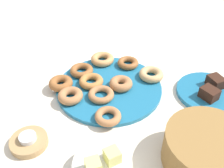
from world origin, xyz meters
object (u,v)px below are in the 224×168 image
Objects in this scene: donut_9 at (82,70)px; cake_plate at (209,93)px; donut_4 at (91,81)px; donut_1 at (70,96)px; donut_5 at (61,83)px; basket at (208,150)px; brownie_near at (216,82)px; melon_chunk_left at (112,156)px; donut_8 at (128,63)px; fruit_bowl at (102,168)px; donut_plate at (109,87)px; melon_chunk_right at (93,166)px; candle_holder at (29,142)px; donut_3 at (121,84)px; donut_6 at (151,74)px; donut_7 at (101,95)px; brownie_far at (209,93)px; tealight at (28,138)px; donut_0 at (102,59)px; donut_2 at (108,116)px.

cake_plate is (-0.39, 0.27, -0.02)m from donut_9.
donut_1 is at bearing 30.69° from donut_4.
donut_5 is (0.02, -0.08, 0.00)m from donut_1.
basket is (-0.28, 0.36, 0.02)m from donut_1.
brownie_near is 0.49m from melon_chunk_left.
donut_9 is at bearing -4.74° from donut_8.
fruit_bowl is at bearing 0.00° from melon_chunk_left.
cake_plate is at bearing 153.97° from donut_plate.
donut_8 is 0.50m from melon_chunk_right.
fruit_bowl reaches higher than donut_8.
donut_3 is at bearing -158.49° from candle_holder.
donut_8 is 0.32m from cake_plate.
donut_1 reaches higher than donut_plate.
donut_5 and donut_6 have the same top height.
donut_1 reaches higher than donut_4.
donut_1 is at bearing -16.17° from cake_plate.
fruit_bowl is at bearing 94.26° from donut_5.
donut_plate is 0.37m from melon_chunk_right.
candle_holder is at bearing 37.49° from donut_4.
donut_7 is 0.41m from brownie_near.
basket reaches higher than brownie_near.
donut_1 is 0.47m from brownie_far.
donut_plate is 10.51× the size of melon_chunk_right.
tealight is (0.25, 0.11, 0.00)m from donut_7.
donut_0 is at bearing -109.21° from fruit_bowl.
donut_5 is 2.37× the size of melon_chunk_left.
donut_0 is 0.50m from fruit_bowl.
donut_1 is at bearing -139.04° from tealight.
donut_6 is 0.22m from donut_7.
donut_0 is 0.32m from donut_2.
basket is (-0.43, 0.22, 0.02)m from tealight.
donut_0 is at bearing -106.27° from melon_chunk_left.
donut_3 reaches higher than donut_8.
donut_2 and donut_8 have the same top height.
donut_1 is at bearing -92.77° from melon_chunk_right.
melon_chunk_right is at bearing 78.33° from donut_9.
cake_plate is 4.07× the size of brownie_far.
fruit_bowl is (0.27, -0.06, -0.03)m from basket.
donut_0 is 1.06× the size of donut_9.
basket is (0.03, 0.37, 0.02)m from donut_6.
melon_chunk_right reaches higher than donut_3.
candle_holder is at bearing 40.96° from donut_1.
fruit_bowl is at bearing -156.80° from melon_chunk_right.
donut_8 is 0.37× the size of cake_plate.
basket is 1.52× the size of fruit_bowl.
fruit_bowl is at bearing 59.56° from donut_3.
donut_2 reaches higher than candle_holder.
melon_chunk_left is at bearing 61.27° from donut_8.
donut_7 is 0.38m from cake_plate.
donut_1 is 0.97× the size of donut_4.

